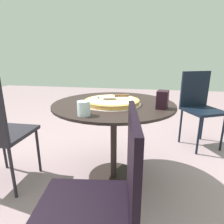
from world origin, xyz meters
The scene contains 8 objects.
ground_plane centered at (0.00, 0.00, 0.00)m, with size 10.00×10.00×0.00m, color gray.
patio_table centered at (0.00, 0.00, 0.55)m, with size 0.98×0.98×0.69m.
pizza_on_tray centered at (0.04, -0.01, 0.71)m, with size 0.46×0.46×0.06m.
pizza_server centered at (0.03, 0.02, 0.75)m, with size 0.10×0.22×0.02m.
drinking_cup centered at (0.37, -0.12, 0.74)m, with size 0.08×0.08×0.09m, color white.
napkin_dispenser centered at (0.10, 0.37, 0.76)m, with size 0.10×0.07×0.13m, color black.
patio_chair_far centered at (-0.88, 0.88, 0.52)m, with size 0.52×0.52×0.89m.
patio_chair_corner centered at (0.86, 0.11, 0.50)m, with size 0.46×0.46×0.86m.
Camera 1 is at (1.47, 0.26, 1.05)m, focal length 30.58 mm.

